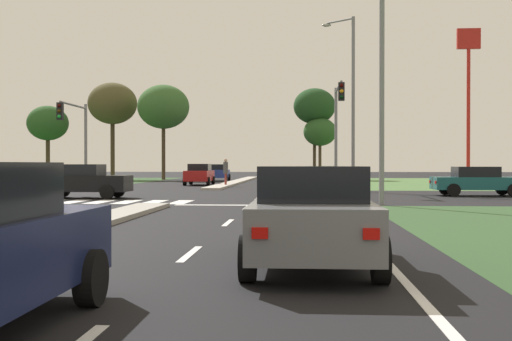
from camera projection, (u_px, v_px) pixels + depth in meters
The scene contains 33 objects.
ground_plane at pixel (190, 196), 31.77m from camera, with size 200.00×200.00×0.00m, color black.
median_island_near at pixel (30, 240), 12.81m from camera, with size 1.20×22.00×0.14m, color gray.
median_island_far at pixel (238, 181), 56.71m from camera, with size 1.20×36.00×0.14m, color #ADA89E.
lane_dash_second at pixel (190, 254), 11.23m from camera, with size 0.14×2.00×0.01m, color silver.
lane_dash_third at pixel (228, 223), 17.22m from camera, with size 0.14×2.00×0.01m, color silver.
lane_dash_fourth at pixel (246, 208), 23.21m from camera, with size 0.14×2.00×0.01m, color silver.
lane_dash_fifth at pixel (257, 199), 29.19m from camera, with size 0.14×2.00×0.01m, color silver.
edge_line_right at pixel (367, 240), 13.35m from camera, with size 0.14×24.00×0.01m, color silver.
stop_bar_near at pixel (257, 205), 24.53m from camera, with size 6.40×0.50×0.01m, color silver.
crosswalk_bar_near at pixel (21, 201), 27.02m from camera, with size 0.70×2.80×0.01m, color silver.
crosswalk_bar_second at pixel (47, 202), 26.94m from camera, with size 0.70×2.80×0.01m, color silver.
crosswalk_bar_third at pixel (73, 202), 26.86m from camera, with size 0.70×2.80×0.01m, color silver.
crosswalk_bar_fourth at pixel (100, 202), 26.78m from camera, with size 0.70×2.80×0.01m, color silver.
crosswalk_bar_fifth at pixel (127, 202), 26.70m from camera, with size 0.70×2.80×0.01m, color silver.
crosswalk_bar_sixth at pixel (154, 202), 26.63m from camera, with size 0.70×2.80×0.01m, color silver.
crosswalk_bar_seventh at pixel (181, 202), 26.55m from camera, with size 0.70×2.80×0.01m, color silver.
car_red_near at pixel (199, 174), 48.40m from camera, with size 1.98×4.23×1.62m.
car_blue_second at pixel (219, 172), 60.71m from camera, with size 1.96×4.22×1.58m.
car_teal_fourth at pixel (478, 181), 31.97m from camera, with size 4.55×2.06×1.47m.
car_grey_fifth at pixel (312, 215), 9.86m from camera, with size 1.99×4.42×1.56m.
car_black_sixth at pixel (84, 181), 29.72m from camera, with size 4.24×1.95×1.59m.
traffic_signal_far_left at pixel (76, 129), 37.17m from camera, with size 0.32×4.51×5.25m.
traffic_signal_far_right at pixel (338, 118), 35.97m from camera, with size 0.32×5.24×6.13m.
street_lamp_second at pixel (378, 56), 24.45m from camera, with size 2.29×0.63×10.41m.
street_lamp_third at pixel (351, 95), 37.62m from camera, with size 1.89×1.51×10.29m.
street_lamp_fourth at pixel (163, 133), 66.36m from camera, with size 1.86×1.72×8.52m.
pedestrian_at_median at pixel (226, 169), 45.18m from camera, with size 0.34×0.34×1.85m.
fastfood_pole_sign at pixel (468, 71), 49.91m from camera, with size 1.80×0.40×12.24m.
treeline_near at pixel (48, 123), 68.07m from camera, with size 4.37×4.37×7.85m.
treeline_second at pixel (113, 104), 67.41m from camera, with size 5.17×5.17×10.24m.
treeline_third at pixel (163, 107), 65.05m from camera, with size 5.29×5.29×9.72m.
treeline_fourth at pixel (320, 132), 66.98m from camera, with size 3.49×3.49×6.48m.
treeline_fifth at pixel (314, 107), 67.75m from camera, with size 4.48×4.48×9.68m.
Camera 1 is at (5.43, -1.46, 1.59)m, focal length 44.67 mm.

